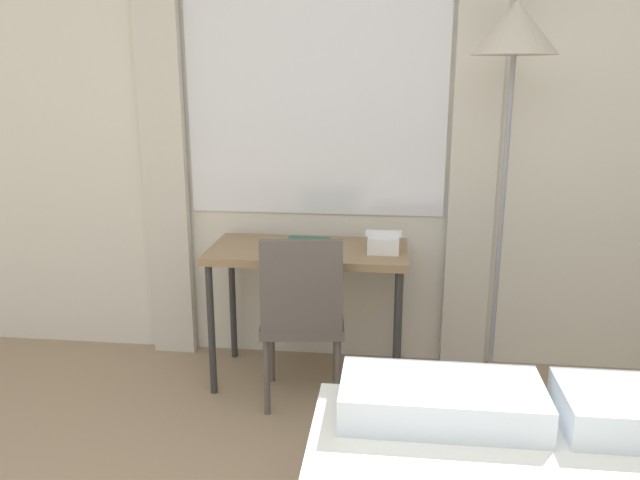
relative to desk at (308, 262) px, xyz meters
name	(u,v)px	position (x,y,z in m)	size (l,w,h in m)	color
wall_back_with_window	(321,122)	(0.03, 0.33, 0.69)	(5.39, 0.13, 2.70)	silver
desk	(308,262)	(0.00, 0.00, 0.00)	(1.02, 0.51, 0.74)	#937551
desk_chair	(302,312)	(0.01, -0.27, -0.17)	(0.44, 0.44, 0.88)	#59514C
standing_lamp	(513,67)	(0.94, -0.12, 0.97)	(0.38, 0.38, 1.91)	#4C4C51
telephone	(383,243)	(0.38, -0.03, 0.12)	(0.18, 0.15, 0.11)	white
book	(307,243)	(-0.01, 0.04, 0.09)	(0.22, 0.21, 0.02)	#33664C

